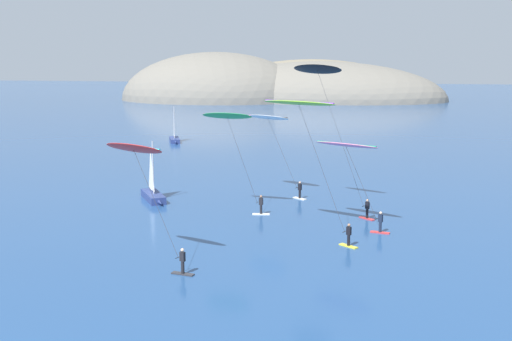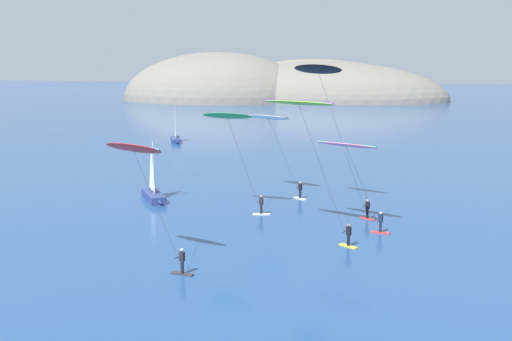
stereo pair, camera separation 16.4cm
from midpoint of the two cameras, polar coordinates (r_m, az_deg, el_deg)
The scene contains 9 objects.
headland_island at distance 201.87m, azimuth 2.07°, elevation 6.34°, with size 100.00×53.95×29.26m.
sailboat_near at distance 61.62m, azimuth -9.15°, elevation -2.09°, with size 4.02×5.52×5.70m.
sailboat_far at distance 102.44m, azimuth -7.29°, elevation 2.85°, with size 3.13×5.85×5.70m.
kitesurfer_black at distance 55.70m, azimuth 5.73°, elevation 7.99°, with size 7.76×4.61×12.95m.
kitesurfer_green at distance 55.29m, azimuth -2.39°, elevation 4.11°, with size 6.15×1.89×8.89m.
kitesurfer_pink at distance 51.14m, azimuth 8.16°, elevation 1.66°, with size 6.41×3.69×6.91m.
kitesurfer_lime at distance 47.29m, azimuth 4.06°, elevation 5.07°, with size 7.74×4.34×10.43m.
kitesurfer_white at distance 62.73m, azimuth 1.20°, elevation 4.25°, with size 6.66×4.14×7.99m.
kitesurfer_red at distance 41.82m, azimuth -10.59°, elevation 1.11°, with size 6.82×3.40×8.19m.
Camera 1 is at (18.08, -21.30, 13.64)m, focal length 45.00 mm.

